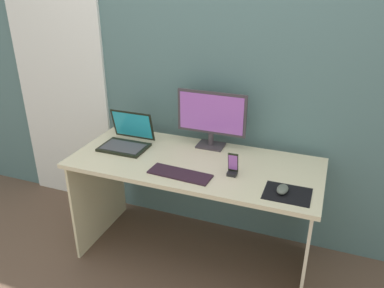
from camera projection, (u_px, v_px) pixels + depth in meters
The scene contains 10 objects.
ground_plane at pixel (194, 254), 2.71m from camera, with size 8.00×8.00×0.00m, color brown.
wall_back at pixel (217, 67), 2.55m from camera, with size 6.00×0.04×2.50m, color slate.
door_left at pixel (61, 84), 3.04m from camera, with size 0.82×0.02×2.02m, color white.
desk at pixel (195, 181), 2.47m from camera, with size 1.57×0.68×0.74m.
monitor at pixel (211, 117), 2.52m from camera, with size 0.47×0.14×0.39m.
laptop at pixel (127, 140), 2.60m from camera, with size 0.31×0.28×0.22m.
keyboard_external at pixel (180, 174), 2.25m from camera, with size 0.38×0.13×0.01m, color #2D1A27.
mousepad at pixel (287, 194), 2.06m from camera, with size 0.25×0.20×0.00m, color black.
mouse at pixel (283, 189), 2.06m from camera, with size 0.06×0.10×0.04m, color #52594F.
phone_in_dock at pixel (233, 167), 2.23m from camera, with size 0.06×0.05×0.14m.
Camera 1 is at (0.75, -2.01, 1.84)m, focal length 35.86 mm.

